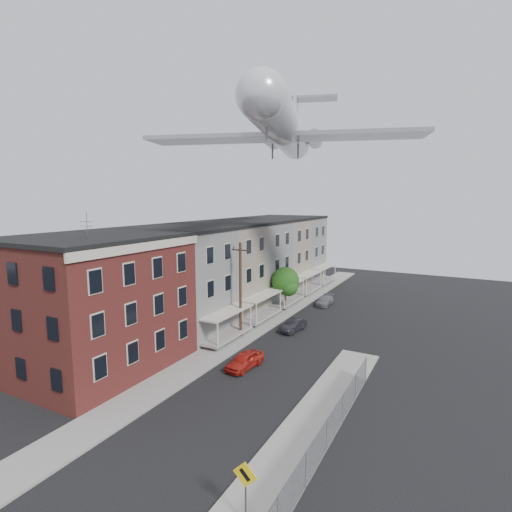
# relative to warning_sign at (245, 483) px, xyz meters

# --- Properties ---
(ground) EXTENTS (120.00, 120.00, 0.00)m
(ground) POSITION_rel_warning_sign_xyz_m (-5.60, 1.03, -1.88)
(ground) COLOR black
(ground) RESTS_ON ground
(sidewalk_left) EXTENTS (3.00, 62.00, 0.12)m
(sidewalk_left) POSITION_rel_warning_sign_xyz_m (-11.10, 25.03, -1.82)
(sidewalk_left) COLOR gray
(sidewalk_left) RESTS_ON ground
(sidewalk_right) EXTENTS (3.00, 26.00, 0.12)m
(sidewalk_right) POSITION_rel_warning_sign_xyz_m (-0.10, 7.03, -1.82)
(sidewalk_right) COLOR gray
(sidewalk_right) RESTS_ON ground
(curb_left) EXTENTS (0.15, 62.00, 0.14)m
(curb_left) POSITION_rel_warning_sign_xyz_m (-9.65, 25.03, -1.81)
(curb_left) COLOR gray
(curb_left) RESTS_ON ground
(curb_right) EXTENTS (0.15, 26.00, 0.14)m
(curb_right) POSITION_rel_warning_sign_xyz_m (-1.55, 7.03, -1.81)
(curb_right) COLOR gray
(curb_right) RESTS_ON ground
(corner_building) EXTENTS (10.31, 12.30, 12.15)m
(corner_building) POSITION_rel_warning_sign_xyz_m (-17.60, 8.03, 3.28)
(corner_building) COLOR #3D1A13
(corner_building) RESTS_ON ground
(row_house_a) EXTENTS (11.98, 7.00, 10.30)m
(row_house_a) POSITION_rel_warning_sign_xyz_m (-17.56, 17.53, 3.25)
(row_house_a) COLOR slate
(row_house_a) RESTS_ON ground
(row_house_b) EXTENTS (11.98, 7.00, 10.30)m
(row_house_b) POSITION_rel_warning_sign_xyz_m (-17.56, 24.53, 3.25)
(row_house_b) COLOR #706558
(row_house_b) RESTS_ON ground
(row_house_c) EXTENTS (11.98, 7.00, 10.30)m
(row_house_c) POSITION_rel_warning_sign_xyz_m (-17.56, 31.53, 3.25)
(row_house_c) COLOR slate
(row_house_c) RESTS_ON ground
(row_house_d) EXTENTS (11.98, 7.00, 10.30)m
(row_house_d) POSITION_rel_warning_sign_xyz_m (-17.56, 38.53, 3.25)
(row_house_d) COLOR #706558
(row_house_d) RESTS_ON ground
(row_house_e) EXTENTS (11.98, 7.00, 10.30)m
(row_house_e) POSITION_rel_warning_sign_xyz_m (-17.56, 45.53, 3.25)
(row_house_e) COLOR slate
(row_house_e) RESTS_ON ground
(chainlink_fence) EXTENTS (0.06, 18.06, 1.90)m
(chainlink_fence) POSITION_rel_warning_sign_xyz_m (1.40, 6.03, -0.89)
(chainlink_fence) COLOR gray
(chainlink_fence) RESTS_ON ground
(warning_sign) EXTENTS (1.10, 0.11, 2.80)m
(warning_sign) POSITION_rel_warning_sign_xyz_m (0.00, 0.00, 0.00)
(warning_sign) COLOR #515156
(warning_sign) RESTS_ON ground
(utility_pole) EXTENTS (1.80, 0.26, 9.00)m
(utility_pole) POSITION_rel_warning_sign_xyz_m (-11.20, 19.03, 2.79)
(utility_pole) COLOR black
(utility_pole) RESTS_ON ground
(street_tree) EXTENTS (3.22, 3.20, 5.20)m
(street_tree) POSITION_rel_warning_sign_xyz_m (-10.87, 28.95, 1.57)
(street_tree) COLOR black
(street_tree) RESTS_ON ground
(car_near) EXTENTS (1.92, 3.86, 1.26)m
(car_near) POSITION_rel_warning_sign_xyz_m (-7.40, 13.07, -1.25)
(car_near) COLOR #B31F17
(car_near) RESTS_ON ground
(car_mid) EXTENTS (1.62, 3.61, 1.15)m
(car_mid) POSITION_rel_warning_sign_xyz_m (-7.40, 22.92, -1.31)
(car_mid) COLOR black
(car_mid) RESTS_ON ground
(car_far) EXTENTS (1.64, 3.82, 1.10)m
(car_far) POSITION_rel_warning_sign_xyz_m (-7.75, 33.77, -1.34)
(car_far) COLOR slate
(car_far) RESTS_ON ground
(airplane) EXTENTS (24.17, 27.65, 8.00)m
(airplane) POSITION_rel_warning_sign_xyz_m (-8.29, 22.31, 17.44)
(airplane) COLOR silver
(airplane) RESTS_ON ground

